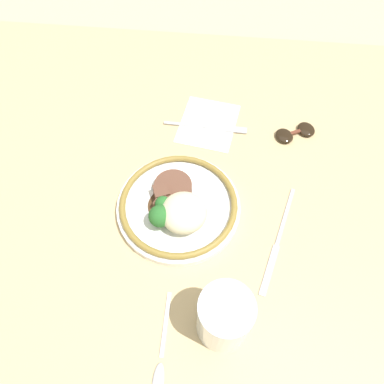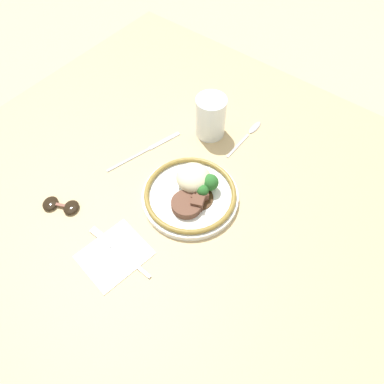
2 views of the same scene
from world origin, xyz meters
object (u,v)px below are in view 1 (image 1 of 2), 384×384
(spoon, at_px, (160,367))
(sunglasses, at_px, (295,133))
(fork, at_px, (213,127))
(knife, at_px, (277,242))
(juice_glass, at_px, (224,319))
(plate, at_px, (178,206))

(spoon, height_order, sunglasses, sunglasses)
(fork, bearing_deg, knife, -60.82)
(juice_glass, bearing_deg, sunglasses, 162.19)
(plate, distance_m, spoon, 0.28)
(fork, distance_m, sunglasses, 0.18)
(plate, xyz_separation_m, sunglasses, (-0.22, 0.23, -0.02))
(fork, relative_size, spoon, 1.12)
(plate, height_order, fork, plate)
(plate, height_order, juice_glass, juice_glass)
(juice_glass, height_order, fork, juice_glass)
(plate, distance_m, juice_glass, 0.23)
(juice_glass, relative_size, spoon, 0.71)
(fork, bearing_deg, juice_glass, -82.40)
(plate, xyz_separation_m, juice_glass, (0.20, 0.10, 0.03))
(plate, relative_size, sunglasses, 2.38)
(juice_glass, height_order, sunglasses, juice_glass)
(spoon, bearing_deg, fork, 174.12)
(spoon, bearing_deg, juice_glass, 127.52)
(sunglasses, bearing_deg, plate, -72.72)
(plate, bearing_deg, juice_glass, 25.28)
(juice_glass, bearing_deg, fork, -174.08)
(sunglasses, bearing_deg, knife, -35.06)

